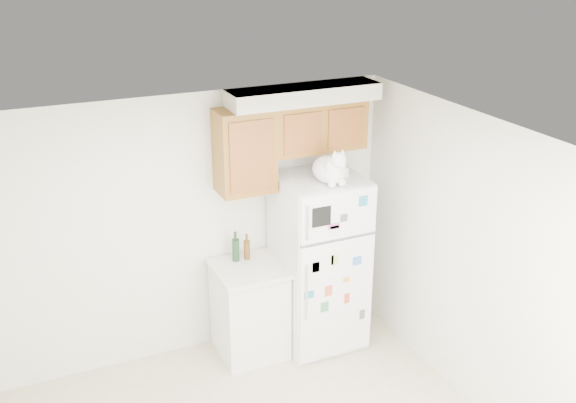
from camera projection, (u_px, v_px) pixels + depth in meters
room_shell at (277, 266)px, 4.55m from camera, size 3.84×4.04×2.52m
refrigerator at (319, 262)px, 6.39m from camera, size 0.76×0.78×1.70m
base_counter at (250, 309)px, 6.34m from camera, size 0.64×0.64×0.92m
cat at (331, 169)px, 5.91m from camera, size 0.34×0.50×0.35m
storage_box_back at (335, 169)px, 6.14m from camera, size 0.22×0.19×0.10m
storage_box_front at (340, 172)px, 6.10m from camera, size 0.18×0.16×0.09m
bottle_green at (236, 246)px, 6.21m from camera, size 0.07×0.07×0.29m
bottle_amber at (247, 247)px, 6.25m from camera, size 0.06×0.06×0.26m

